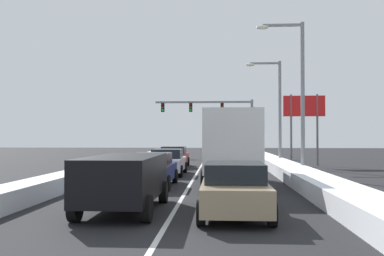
{
  "coord_description": "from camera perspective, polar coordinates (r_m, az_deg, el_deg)",
  "views": [
    {
      "loc": [
        1.35,
        -5.83,
        2.27
      ],
      "look_at": [
        -0.67,
        26.14,
        2.87
      ],
      "focal_mm": 40.0,
      "sensor_mm": 36.0,
      "label": 1
    }
  ],
  "objects": [
    {
      "name": "snow_bank_right_shoulder",
      "position": [
        26.4,
        12.26,
        -5.27
      ],
      "size": [
        1.6,
        44.44,
        0.66
      ],
      "primitive_type": "cube",
      "color": "white",
      "rests_on": "ground"
    },
    {
      "name": "sedan_white_center_lane_third",
      "position": [
        25.17,
        -3.24,
        -4.51
      ],
      "size": [
        2.0,
        4.5,
        1.51
      ],
      "color": "silver",
      "rests_on": "ground"
    },
    {
      "name": "sedan_navy_center_lane_second",
      "position": [
        19.4,
        -5.39,
        -5.53
      ],
      "size": [
        2.0,
        4.5,
        1.51
      ],
      "color": "navy",
      "rests_on": "ground"
    },
    {
      "name": "lane_stripe_between_right_lane_and_center_lane",
      "position": [
        26.16,
        0.64,
        -6.05
      ],
      "size": [
        0.14,
        44.44,
        0.01
      ],
      "primitive_type": "cube",
      "color": "silver",
      "rests_on": "ground"
    },
    {
      "name": "roadside_sign_right",
      "position": [
        34.2,
        14.73,
        1.89
      ],
      "size": [
        3.2,
        0.16,
        5.5
      ],
      "color": "#59595B",
      "rests_on": "ground"
    },
    {
      "name": "street_lamp_right_near",
      "position": [
        24.56,
        13.73,
        5.63
      ],
      "size": [
        2.66,
        0.36,
        8.62
      ],
      "color": "gray",
      "rests_on": "ground"
    },
    {
      "name": "snow_bank_left_shoulder",
      "position": [
        26.94,
        -10.74,
        -5.19
      ],
      "size": [
        1.22,
        44.44,
        0.66
      ],
      "primitive_type": "cube",
      "color": "white",
      "rests_on": "ground"
    },
    {
      "name": "sedan_red_center_lane_fourth",
      "position": [
        31.26,
        -2.39,
        -3.84
      ],
      "size": [
        2.0,
        4.5,
        1.51
      ],
      "color": "maroon",
      "rests_on": "ground"
    },
    {
      "name": "sedan_maroon_right_lane_third",
      "position": [
        28.02,
        4.11,
        -4.16
      ],
      "size": [
        2.0,
        4.5,
        1.51
      ],
      "color": "maroon",
      "rests_on": "ground"
    },
    {
      "name": "street_lamp_right_mid",
      "position": [
        32.45,
        10.99,
        3.28
      ],
      "size": [
        2.66,
        0.36,
        7.86
      ],
      "color": "gray",
      "rests_on": "ground"
    },
    {
      "name": "suv_black_center_lane_nearest",
      "position": [
        13.17,
        -8.95,
        -6.54
      ],
      "size": [
        2.16,
        4.9,
        1.67
      ],
      "color": "black",
      "rests_on": "ground"
    },
    {
      "name": "suv_silver_right_lane_fourth",
      "position": [
        35.05,
        4.11,
        -3.13
      ],
      "size": [
        2.16,
        4.9,
        1.67
      ],
      "color": "#B7BABF",
      "rests_on": "ground"
    },
    {
      "name": "sedan_tan_right_lane_nearest",
      "position": [
        12.43,
        5.65,
        -8.04
      ],
      "size": [
        2.0,
        4.5,
        1.51
      ],
      "color": "#937F60",
      "rests_on": "ground"
    },
    {
      "name": "ground_plane",
      "position": [
        22.15,
        0.09,
        -6.96
      ],
      "size": [
        120.0,
        120.0,
        0.0
      ],
      "primitive_type": "plane",
      "color": "black"
    },
    {
      "name": "traffic_light_gantry",
      "position": [
        46.28,
        3.39,
        1.96
      ],
      "size": [
        10.6,
        0.47,
        6.2
      ],
      "color": "slate",
      "rests_on": "ground"
    },
    {
      "name": "box_truck_right_lane_second",
      "position": [
        19.63,
        5.19,
        -2.16
      ],
      "size": [
        2.53,
        7.2,
        3.36
      ],
      "color": "#38383D",
      "rests_on": "ground"
    }
  ]
}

